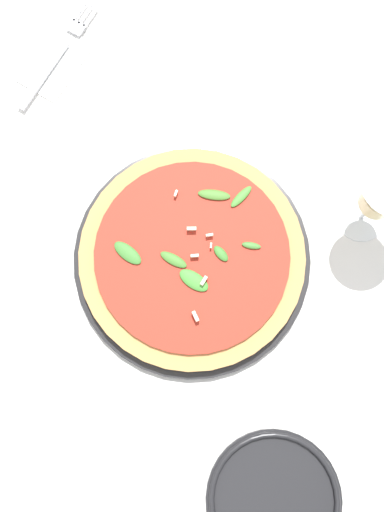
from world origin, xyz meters
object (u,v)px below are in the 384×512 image
wine_glass (384,195)px  fork (57,56)px  pizza_arugula_main (192,258)px  side_plate_white (274,500)px

wine_glass → fork: bearing=96.6°
pizza_arugula_main → wine_glass: 0.27m
wine_glass → side_plate_white: bearing=-164.0°
pizza_arugula_main → side_plate_white: size_ratio=1.87×
wine_glass → fork: size_ratio=0.77×
fork → side_plate_white: bearing=-123.4°
fork → side_plate_white: 0.70m
pizza_arugula_main → wine_glass: (0.19, -0.16, 0.09)m
pizza_arugula_main → side_plate_white: 0.34m
fork → side_plate_white: (-0.33, -0.62, 0.00)m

